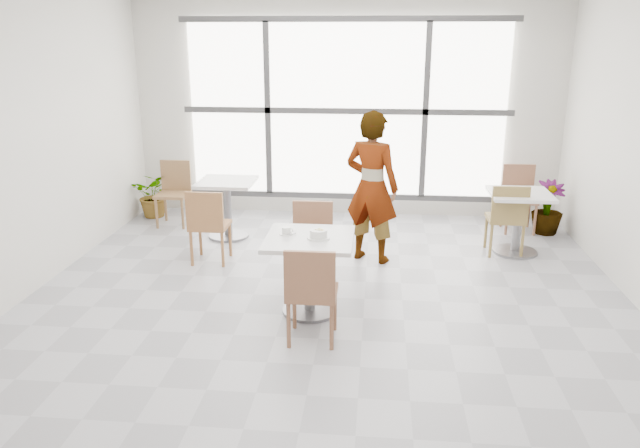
# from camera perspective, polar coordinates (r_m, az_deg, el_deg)

# --- Properties ---
(floor) EXTENTS (7.00, 7.00, 0.00)m
(floor) POSITION_cam_1_polar(r_m,az_deg,el_deg) (5.77, 0.29, -8.63)
(floor) COLOR #9E9EA5
(floor) RESTS_ON ground
(wall_back) EXTENTS (6.00, 0.00, 6.00)m
(wall_back) POSITION_cam_1_polar(r_m,az_deg,el_deg) (8.74, 2.44, 10.56)
(wall_back) COLOR silver
(wall_back) RESTS_ON ground
(wall_front) EXTENTS (6.00, 0.00, 6.00)m
(wall_front) POSITION_cam_1_polar(r_m,az_deg,el_deg) (2.02, -9.04, -13.47)
(wall_front) COLOR silver
(wall_front) RESTS_ON ground
(window) EXTENTS (4.60, 0.07, 2.52)m
(window) POSITION_cam_1_polar(r_m,az_deg,el_deg) (8.68, 2.42, 10.51)
(window) COLOR white
(window) RESTS_ON ground
(main_table) EXTENTS (0.80, 0.80, 0.75)m
(main_table) POSITION_cam_1_polar(r_m,az_deg,el_deg) (5.66, -0.98, -3.41)
(main_table) COLOR silver
(main_table) RESTS_ON ground
(chair_near) EXTENTS (0.42, 0.42, 0.87)m
(chair_near) POSITION_cam_1_polar(r_m,az_deg,el_deg) (5.10, -0.83, -6.07)
(chair_near) COLOR brown
(chair_near) RESTS_ON ground
(chair_far) EXTENTS (0.42, 0.42, 0.87)m
(chair_far) POSITION_cam_1_polar(r_m,az_deg,el_deg) (6.34, -0.78, -1.32)
(chair_far) COLOR brown
(chair_far) RESTS_ON ground
(oatmeal_bowl) EXTENTS (0.21, 0.21, 0.09)m
(oatmeal_bowl) POSITION_cam_1_polar(r_m,az_deg,el_deg) (5.54, -0.15, -0.92)
(oatmeal_bowl) COLOR silver
(oatmeal_bowl) RESTS_ON main_table
(coffee_cup) EXTENTS (0.16, 0.13, 0.07)m
(coffee_cup) POSITION_cam_1_polar(r_m,az_deg,el_deg) (5.66, -3.15, -0.67)
(coffee_cup) COLOR silver
(coffee_cup) RESTS_ON main_table
(person) EXTENTS (0.75, 0.63, 1.74)m
(person) POSITION_cam_1_polar(r_m,az_deg,el_deg) (6.94, 4.85, 3.43)
(person) COLOR black
(person) RESTS_ON ground
(bg_table_left) EXTENTS (0.70, 0.70, 0.75)m
(bg_table_left) POSITION_cam_1_polar(r_m,az_deg,el_deg) (7.91, -8.65, 2.18)
(bg_table_left) COLOR silver
(bg_table_left) RESTS_ON ground
(bg_table_right) EXTENTS (0.70, 0.70, 0.75)m
(bg_table_right) POSITION_cam_1_polar(r_m,az_deg,el_deg) (7.61, 18.02, 0.89)
(bg_table_right) COLOR white
(bg_table_right) RESTS_ON ground
(bg_chair_left_near) EXTENTS (0.42, 0.42, 0.87)m
(bg_chair_left_near) POSITION_cam_1_polar(r_m,az_deg,el_deg) (7.01, -10.42, 0.22)
(bg_chair_left_near) COLOR #9A643A
(bg_chair_left_near) RESTS_ON ground
(bg_chair_left_far) EXTENTS (0.42, 0.42, 0.87)m
(bg_chair_left_far) POSITION_cam_1_polar(r_m,az_deg,el_deg) (8.64, -13.44, 3.27)
(bg_chair_left_far) COLOR brown
(bg_chair_left_far) RESTS_ON ground
(bg_chair_right_near) EXTENTS (0.42, 0.42, 0.87)m
(bg_chair_right_near) POSITION_cam_1_polar(r_m,az_deg,el_deg) (7.47, 17.07, 0.81)
(bg_chair_right_near) COLOR olive
(bg_chair_right_near) RESTS_ON ground
(bg_chair_right_far) EXTENTS (0.42, 0.42, 0.87)m
(bg_chair_right_far) POSITION_cam_1_polar(r_m,az_deg,el_deg) (8.56, 18.05, 2.76)
(bg_chair_right_far) COLOR #8E5D43
(bg_chair_right_far) RESTS_ON ground
(plant_left) EXTENTS (0.60, 0.53, 0.65)m
(plant_left) POSITION_cam_1_polar(r_m,az_deg,el_deg) (9.07, -15.14, 2.66)
(plant_left) COLOR #4A7637
(plant_left) RESTS_ON ground
(plant_right) EXTENTS (0.42, 0.42, 0.71)m
(plant_right) POSITION_cam_1_polar(r_m,az_deg,el_deg) (8.53, 20.47, 1.45)
(plant_right) COLOR #5F8545
(plant_right) RESTS_ON ground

